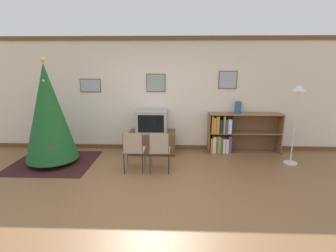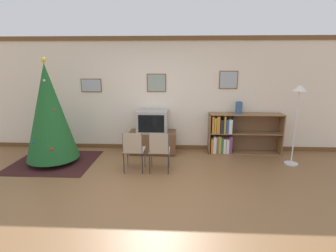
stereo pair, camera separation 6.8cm
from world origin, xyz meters
name	(u,v)px [view 1 (the left image)]	position (x,y,z in m)	size (l,w,h in m)	color
ground_plane	(149,193)	(0.00, 0.00, 0.00)	(24.00, 24.00, 0.00)	brown
wall_back	(159,95)	(0.00, 2.32, 1.35)	(8.88, 0.11, 2.70)	silver
area_rug	(54,163)	(-2.21, 1.25, 0.00)	(1.72, 1.53, 0.01)	#381919
christmas_tree	(48,113)	(-2.21, 1.25, 1.11)	(1.07, 1.07, 2.21)	maroon
tv_console	(152,142)	(-0.13, 1.98, 0.26)	(1.09, 0.55, 0.52)	#4C311E
television	(152,121)	(-0.13, 1.98, 0.78)	(0.71, 0.54, 0.51)	#9E9E99
folding_chair_left	(134,149)	(-0.39, 0.83, 0.47)	(0.40, 0.40, 0.82)	tan
folding_chair_right	(160,150)	(0.12, 0.83, 0.47)	(0.40, 0.40, 0.82)	tan
bookshelf	(231,134)	(1.74, 2.08, 0.46)	(1.70, 0.36, 0.95)	olive
vase	(238,107)	(1.87, 2.11, 1.09)	(0.16, 0.16, 0.28)	#335684
standing_lamp	(297,104)	(2.89, 1.40, 1.29)	(0.28, 0.28, 1.68)	silver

